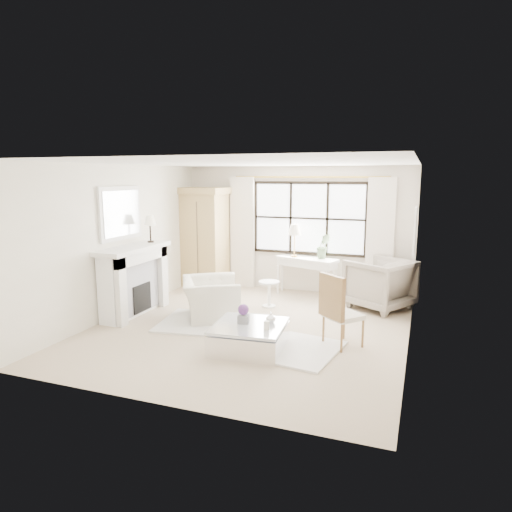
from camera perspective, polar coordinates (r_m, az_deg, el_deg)
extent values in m
plane|color=#C6AF93|center=(7.68, -0.75, -8.98)|extent=(5.50, 5.50, 0.00)
plane|color=white|center=(7.27, -0.80, 11.59)|extent=(5.50, 5.50, 0.00)
plane|color=white|center=(9.95, 4.94, 3.35)|extent=(5.00, 0.00, 5.00)
plane|color=beige|center=(4.94, -12.36, -3.70)|extent=(5.00, 0.00, 5.00)
plane|color=silver|center=(8.57, -16.58, 1.89)|extent=(0.00, 5.50, 5.50)
plane|color=beige|center=(6.87, 19.06, -0.17)|extent=(0.00, 5.50, 5.50)
cube|color=white|center=(9.83, 6.63, 4.70)|extent=(2.40, 0.02, 1.50)
cylinder|color=gold|center=(9.73, 6.65, 9.78)|extent=(3.30, 0.04, 0.04)
cube|color=white|center=(10.25, -1.70, 2.93)|extent=(0.55, 0.10, 2.47)
cube|color=white|center=(9.55, 15.25, 2.05)|extent=(0.55, 0.10, 2.47)
cube|color=white|center=(8.58, -15.20, -3.20)|extent=(0.34, 1.50, 1.18)
cube|color=silver|center=(8.50, -14.25, -3.69)|extent=(0.03, 1.22, 0.97)
cube|color=black|center=(8.54, -14.13, -5.07)|extent=(0.06, 0.52, 0.50)
cube|color=white|center=(8.44, -15.18, 0.94)|extent=(0.58, 1.66, 0.08)
cube|color=silver|center=(8.50, -16.58, 5.15)|extent=(0.05, 1.15, 0.95)
cube|color=#B3B8BE|center=(8.48, -16.42, 5.15)|extent=(0.02, 1.00, 0.80)
cube|color=silver|center=(8.53, 19.24, 3.07)|extent=(0.04, 0.62, 0.82)
cube|color=beige|center=(8.53, 19.11, 3.07)|extent=(0.01, 0.52, 0.72)
cylinder|color=black|center=(8.81, -13.02, 1.77)|extent=(0.12, 0.12, 0.03)
cylinder|color=black|center=(8.79, -13.06, 2.83)|extent=(0.03, 0.03, 0.30)
cone|color=#F1E7C5|center=(8.76, -13.13, 4.39)|extent=(0.22, 0.22, 0.18)
cube|color=tan|center=(10.35, -6.56, 1.90)|extent=(1.07, 0.72, 2.10)
cube|color=tan|center=(10.25, -6.69, 8.11)|extent=(1.20, 0.84, 0.14)
cube|color=white|center=(9.65, 6.39, -0.91)|extent=(1.31, 0.75, 0.14)
cube|color=white|center=(9.64, 6.40, -0.38)|extent=(1.37, 0.81, 0.06)
cylinder|color=#A57B39|center=(9.72, 4.80, 0.00)|extent=(0.14, 0.14, 0.03)
cylinder|color=#A57B39|center=(9.68, 4.82, 1.43)|extent=(0.02, 0.02, 0.46)
cone|color=beige|center=(9.64, 4.84, 3.31)|extent=(0.28, 0.28, 0.22)
imported|color=#59764E|center=(9.54, 8.40, 1.24)|extent=(0.35, 0.32, 0.52)
cylinder|color=white|center=(8.86, 1.63, -6.27)|extent=(0.26, 0.26, 0.03)
cylinder|color=white|center=(8.80, 1.64, -4.80)|extent=(0.06, 0.06, 0.44)
cylinder|color=white|center=(8.74, 1.65, -3.28)|extent=(0.40, 0.40, 0.03)
cube|color=silver|center=(7.90, -5.19, -8.36)|extent=(2.00, 1.55, 0.03)
cube|color=white|center=(6.88, 2.96, -11.18)|extent=(1.85, 1.50, 0.03)
imported|color=silver|center=(8.12, -5.68, -5.35)|extent=(1.37, 1.42, 0.71)
imported|color=gray|center=(8.97, 15.19, -3.36)|extent=(1.43, 1.42, 0.96)
cube|color=beige|center=(6.91, 10.87, -7.33)|extent=(0.66, 0.66, 0.07)
cube|color=olive|center=(6.68, 9.45, -5.04)|extent=(0.40, 0.35, 0.60)
cube|color=white|center=(6.73, -0.85, -10.32)|extent=(1.09, 1.09, 0.32)
cube|color=silver|center=(6.67, -0.86, -8.71)|extent=(1.09, 1.09, 0.04)
cube|color=slate|center=(6.71, -1.58, -7.86)|extent=(0.20, 0.20, 0.12)
sphere|color=#5D2F77|center=(6.67, -1.59, -6.71)|extent=(0.16, 0.16, 0.16)
cylinder|color=white|center=(6.44, 1.32, -8.66)|extent=(0.08, 0.08, 0.12)
imported|color=silver|center=(6.71, 1.86, -7.72)|extent=(0.19, 0.19, 0.15)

